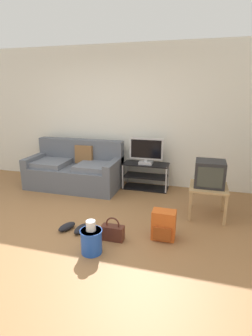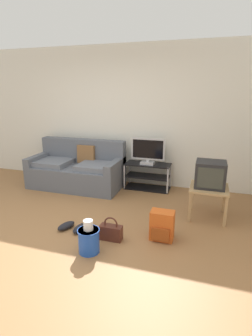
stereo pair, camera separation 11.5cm
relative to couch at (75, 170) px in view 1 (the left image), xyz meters
name	(u,v)px [view 1 (the left image)]	position (x,y,z in m)	size (l,w,h in m)	color
ground_plane	(57,239)	(0.64, -1.87, -0.34)	(9.00, 9.80, 0.02)	olive
wall_back	(115,116)	(0.64, 0.58, 1.02)	(9.00, 0.10, 2.70)	silver
couch	(75,170)	(0.00, 0.00, 0.00)	(1.80, 0.88, 0.90)	#565B66
tv_stand	(146,176)	(1.37, 0.27, -0.08)	(0.87, 0.39, 0.50)	black
flat_tv	(146,151)	(1.37, 0.25, 0.41)	(0.64, 0.22, 0.50)	#B2B2B7
side_table	(208,191)	(2.51, -0.64, 0.07)	(0.55, 0.55, 0.48)	tan
crt_tv	(210,174)	(2.51, -0.63, 0.34)	(0.43, 0.39, 0.38)	#232326
backpack	(164,225)	(1.97, -1.48, -0.15)	(0.30, 0.26, 0.39)	#CC561E
handbag	(113,232)	(1.35, -1.69, -0.23)	(0.29, 0.13, 0.32)	#4C2319
cleaning_bucket	(91,240)	(1.20, -2.03, -0.16)	(0.26, 0.26, 0.41)	blue
sneakers_pair	(74,228)	(0.77, -1.62, -0.29)	(0.41, 0.30, 0.09)	black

